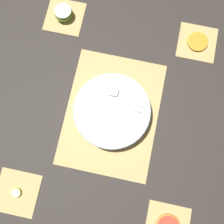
{
  "coord_description": "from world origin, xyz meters",
  "views": [
    {
      "loc": [
        0.18,
        0.04,
        0.99
      ],
      "look_at": [
        0.0,
        0.0,
        0.03
      ],
      "focal_mm": 42.0,
      "sensor_mm": 36.0,
      "label": 1
    }
  ],
  "objects_px": {
    "fruit_salad_bowl": "(112,111)",
    "orange_slice_whole": "(198,41)",
    "apple_half": "(64,13)",
    "banana_coin_single": "(16,193)"
  },
  "relations": [
    {
      "from": "apple_half",
      "to": "banana_coin_single",
      "type": "relative_size",
      "value": 2.07
    },
    {
      "from": "apple_half",
      "to": "banana_coin_single",
      "type": "height_order",
      "value": "apple_half"
    },
    {
      "from": "fruit_salad_bowl",
      "to": "apple_half",
      "type": "xyz_separation_m",
      "value": [
        -0.36,
        -0.28,
        -0.01
      ]
    },
    {
      "from": "fruit_salad_bowl",
      "to": "apple_half",
      "type": "height_order",
      "value": "fruit_salad_bowl"
    },
    {
      "from": "apple_half",
      "to": "orange_slice_whole",
      "type": "xyz_separation_m",
      "value": [
        -0.0,
        0.55,
        -0.02
      ]
    },
    {
      "from": "orange_slice_whole",
      "to": "banana_coin_single",
      "type": "bearing_deg",
      "value": -37.67
    },
    {
      "from": "orange_slice_whole",
      "to": "banana_coin_single",
      "type": "xyz_separation_m",
      "value": [
        0.72,
        -0.55,
        -0.0
      ]
    },
    {
      "from": "banana_coin_single",
      "to": "apple_half",
      "type": "bearing_deg",
      "value": 180.0
    },
    {
      "from": "fruit_salad_bowl",
      "to": "orange_slice_whole",
      "type": "distance_m",
      "value": 0.45
    },
    {
      "from": "banana_coin_single",
      "to": "orange_slice_whole",
      "type": "bearing_deg",
      "value": 142.33
    }
  ]
}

